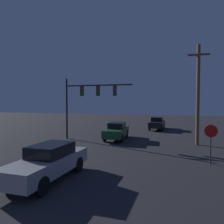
{
  "coord_description": "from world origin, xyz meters",
  "views": [
    {
      "loc": [
        3.97,
        -1.08,
        3.47
      ],
      "look_at": [
        0.0,
        12.45,
        2.84
      ],
      "focal_mm": 35.0,
      "sensor_mm": 36.0,
      "label": 1
    }
  ],
  "objects_px": {
    "stop_sign": "(211,137)",
    "utility_pole": "(198,93)",
    "car_near": "(49,162)",
    "car_far": "(157,123)",
    "traffic_signal_mast": "(86,97)",
    "car_mid": "(117,131)"
  },
  "relations": [
    {
      "from": "stop_sign",
      "to": "utility_pole",
      "type": "xyz_separation_m",
      "value": [
        -0.2,
        5.68,
        2.66
      ]
    },
    {
      "from": "car_mid",
      "to": "utility_pole",
      "type": "relative_size",
      "value": 0.6
    },
    {
      "from": "stop_sign",
      "to": "utility_pole",
      "type": "bearing_deg",
      "value": 92.02
    },
    {
      "from": "car_near",
      "to": "utility_pole",
      "type": "xyz_separation_m",
      "value": [
        7.11,
        10.45,
        3.39
      ]
    },
    {
      "from": "stop_sign",
      "to": "car_near",
      "type": "bearing_deg",
      "value": -146.94
    },
    {
      "from": "stop_sign",
      "to": "utility_pole",
      "type": "height_order",
      "value": "utility_pole"
    },
    {
      "from": "stop_sign",
      "to": "car_far",
      "type": "bearing_deg",
      "value": 105.41
    },
    {
      "from": "car_near",
      "to": "traffic_signal_mast",
      "type": "xyz_separation_m",
      "value": [
        -2.57,
        10.25,
        3.15
      ]
    },
    {
      "from": "car_mid",
      "to": "traffic_signal_mast",
      "type": "height_order",
      "value": "traffic_signal_mast"
    },
    {
      "from": "car_near",
      "to": "stop_sign",
      "type": "distance_m",
      "value": 8.76
    },
    {
      "from": "traffic_signal_mast",
      "to": "utility_pole",
      "type": "xyz_separation_m",
      "value": [
        9.69,
        0.2,
        0.23
      ]
    },
    {
      "from": "car_near",
      "to": "car_far",
      "type": "bearing_deg",
      "value": -97.56
    },
    {
      "from": "car_far",
      "to": "utility_pole",
      "type": "distance_m",
      "value": 10.83
    },
    {
      "from": "car_mid",
      "to": "utility_pole",
      "type": "bearing_deg",
      "value": 169.97
    },
    {
      "from": "car_near",
      "to": "traffic_signal_mast",
      "type": "bearing_deg",
      "value": -74.52
    },
    {
      "from": "traffic_signal_mast",
      "to": "stop_sign",
      "type": "distance_m",
      "value": 11.56
    },
    {
      "from": "car_far",
      "to": "stop_sign",
      "type": "relative_size",
      "value": 2.18
    },
    {
      "from": "car_near",
      "to": "car_far",
      "type": "height_order",
      "value": "same"
    },
    {
      "from": "car_mid",
      "to": "car_far",
      "type": "xyz_separation_m",
      "value": [
        3.03,
        8.7,
        0.0
      ]
    },
    {
      "from": "car_near",
      "to": "car_far",
      "type": "distance_m",
      "value": 20.17
    },
    {
      "from": "traffic_signal_mast",
      "to": "stop_sign",
      "type": "height_order",
      "value": "traffic_signal_mast"
    },
    {
      "from": "car_near",
      "to": "car_far",
      "type": "xyz_separation_m",
      "value": [
        3.14,
        19.93,
        0.0
      ]
    }
  ]
}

